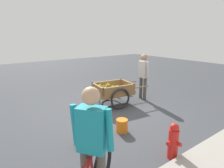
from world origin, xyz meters
name	(u,v)px	position (x,y,z in m)	size (l,w,h in m)	color
ground_plane	(111,111)	(0.00, 0.00, 0.00)	(24.00, 24.00, 0.00)	#3D3F44
fruit_cart	(113,91)	(-0.36, -0.39, 0.43)	(1.74, 1.02, 0.70)	olive
vendor_person	(143,73)	(-1.49, -0.23, 0.91)	(0.24, 0.55, 1.53)	#4C4742
cyclist_person	(92,138)	(2.02, 2.41, 0.95)	(0.36, 0.50, 1.58)	#4C4742
dog	(128,85)	(-1.66, -1.20, 0.27)	(0.61, 0.38, 0.40)	#4C3823
fire_hydrant	(173,141)	(0.40, 2.41, 0.33)	(0.25, 0.25, 0.67)	red
plastic_bucket	(122,126)	(0.52, 1.14, 0.15)	(0.26, 0.26, 0.30)	orange
apple_crate	(89,137)	(1.36, 1.09, 0.12)	(0.44, 0.32, 0.32)	#99754C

